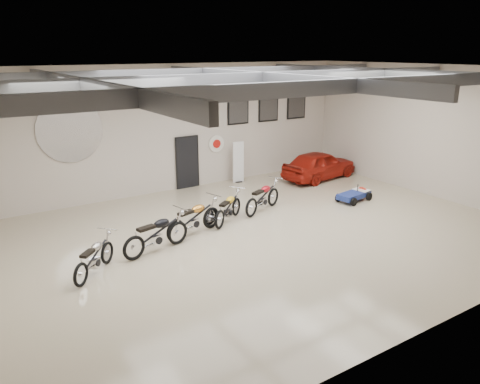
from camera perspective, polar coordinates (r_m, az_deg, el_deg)
floor at (r=14.53m, az=2.59°, el=-5.32°), size 16.00×12.00×0.01m
ceiling at (r=13.45m, az=2.88°, el=14.79°), size 16.00×12.00×0.01m
back_wall at (r=18.88m, az=-8.04°, el=7.66°), size 16.00×0.02×5.00m
right_wall at (r=19.49m, az=22.36°, el=6.84°), size 0.02×12.00×5.00m
ceiling_beams at (r=13.47m, az=2.87°, el=13.73°), size 15.80×11.80×0.32m
door at (r=19.34m, az=-6.46°, el=3.55°), size 0.92×0.08×2.10m
logo_plaque at (r=17.50m, az=-20.01°, el=7.06°), size 2.30×0.06×1.16m
poster_left at (r=20.20m, az=-0.23°, el=10.14°), size 1.05×0.08×1.35m
poster_mid at (r=21.11m, az=3.48°, el=10.41°), size 1.05×0.08×1.35m
poster_right at (r=22.09m, az=6.88°, el=10.61°), size 1.05×0.08×1.35m
oil_sign at (r=19.85m, az=-2.90°, el=5.90°), size 0.72×0.10×0.72m
banner_stand at (r=20.05m, az=-0.21°, el=3.71°), size 0.52×0.29×1.81m
motorcycle_silver at (r=12.51m, az=-17.38°, el=-7.52°), size 1.74×1.72×0.97m
motorcycle_black at (r=13.40m, az=-10.18°, el=-4.96°), size 2.26×1.16×1.13m
motorcycle_gold at (r=14.46m, az=-5.65°, el=-3.12°), size 2.25×1.23×1.12m
motorcycle_yellow at (r=15.47m, az=-1.46°, el=-1.90°), size 1.93×1.59×1.01m
motorcycle_red at (r=16.49m, az=2.78°, el=-0.57°), size 2.17×1.39×1.08m
go_kart at (r=18.29m, az=14.00°, el=-0.03°), size 1.85×1.04×0.63m
vintage_car at (r=20.93m, az=9.65°, el=3.28°), size 2.01×3.90×1.27m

